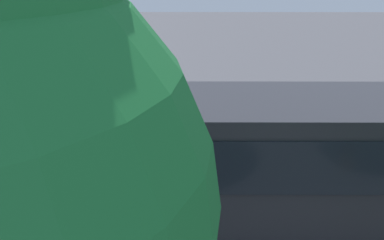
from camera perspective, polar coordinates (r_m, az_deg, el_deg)
name	(u,v)px	position (r m, az deg, el deg)	size (l,w,h in m)	color
ground_plane	(273,150)	(13.75, 11.04, -4.08)	(80.00, 80.00, 0.00)	#424247
tour_bus	(224,173)	(8.63, 4.47, -7.27)	(10.75, 2.61, 3.25)	#26262B
spectator_far_left	(299,143)	(11.75, 14.49, -3.05)	(0.57, 0.31, 1.80)	#473823
spectator_left	(254,139)	(11.73, 8.58, -2.63)	(0.58, 0.38, 1.80)	#473823
spectator_centre	(215,140)	(11.58, 3.19, -2.82)	(0.57, 0.39, 1.78)	black
spectator_right	(177,142)	(11.46, -2.03, -3.08)	(0.58, 0.35, 1.76)	#473823
spectator_far_right	(136,145)	(11.39, -7.76, -3.49)	(0.57, 0.38, 1.76)	black
parked_motorcycle_silver	(320,176)	(11.44, 17.24, -7.33)	(2.05, 0.58, 0.99)	black
stunt_motorcycle	(151,98)	(15.24, -5.65, 2.98)	(1.74, 1.15, 1.88)	black
bay_line_b	(360,150)	(14.58, 22.06, -3.78)	(0.24, 4.55, 0.01)	white
bay_line_c	(275,149)	(13.80, 11.33, -3.98)	(0.22, 4.00, 0.01)	white
bay_line_d	(190,149)	(13.54, -0.24, -4.04)	(0.23, 4.25, 0.01)	white
bay_line_e	(106,149)	(13.84, -11.78, -3.94)	(0.21, 3.79, 0.01)	white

